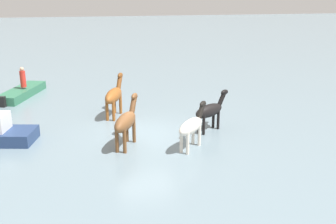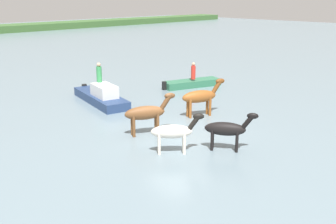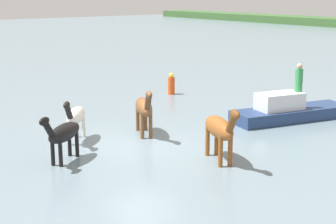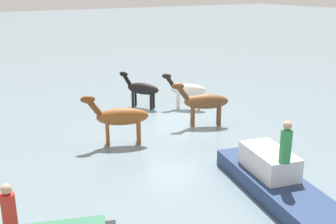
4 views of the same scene
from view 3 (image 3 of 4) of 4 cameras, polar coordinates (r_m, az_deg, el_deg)
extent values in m
plane|color=slate|center=(18.14, -3.11, -3.77)|extent=(163.77, 163.77, 0.00)
ellipsoid|color=black|center=(16.59, -11.44, -2.25)|extent=(1.37, 1.71, 0.58)
cylinder|color=black|center=(16.24, -11.86, -4.36)|extent=(0.13, 0.13, 0.95)
cylinder|color=black|center=(16.38, -12.70, -4.25)|extent=(0.13, 0.13, 0.95)
cylinder|color=black|center=(17.08, -10.09, -3.40)|extent=(0.13, 0.13, 0.95)
cylinder|color=black|center=(17.21, -10.90, -3.30)|extent=(0.13, 0.13, 0.95)
cylinder|color=black|center=(15.75, -13.18, -1.77)|extent=(0.45, 0.55, 0.63)
ellipsoid|color=black|center=(15.54, -13.59, -1.01)|extent=(0.42, 0.50, 0.25)
ellipsoid|color=brown|center=(19.32, -2.71, 0.56)|extent=(1.98, 1.34, 0.65)
cylinder|color=brown|center=(18.91, -1.95, -1.36)|extent=(0.14, 0.14, 1.06)
cylinder|color=brown|center=(18.87, -2.89, -1.41)|extent=(0.14, 0.14, 1.06)
cylinder|color=brown|center=(20.02, -2.51, -0.54)|extent=(0.14, 0.14, 1.06)
cylinder|color=brown|center=(19.97, -3.39, -0.59)|extent=(0.14, 0.14, 1.06)
cylinder|color=#50311A|center=(18.24, -2.22, 1.15)|extent=(0.63, 0.45, 0.71)
ellipsoid|color=#50311A|center=(17.99, -2.13, 1.92)|extent=(0.57, 0.43, 0.28)
ellipsoid|color=brown|center=(16.35, 5.68, -1.75)|extent=(2.05, 1.27, 0.67)
cylinder|color=brown|center=(16.03, 6.93, -4.12)|extent=(0.15, 0.15, 1.09)
cylinder|color=brown|center=(15.92, 5.86, -4.22)|extent=(0.15, 0.15, 1.09)
cylinder|color=brown|center=(17.09, 5.43, -2.98)|extent=(0.15, 0.15, 1.09)
cylinder|color=brown|center=(16.98, 4.42, -3.07)|extent=(0.15, 0.15, 1.09)
cylinder|color=brown|center=(15.30, 7.12, -1.17)|extent=(0.65, 0.44, 0.73)
ellipsoid|color=brown|center=(15.04, 7.46, -0.26)|extent=(0.59, 0.41, 0.29)
ellipsoid|color=silver|center=(18.74, -10.21, -0.41)|extent=(1.61, 1.51, 0.58)
cylinder|color=silver|center=(18.34, -10.14, -2.23)|extent=(0.13, 0.13, 0.94)
cylinder|color=silver|center=(18.41, -10.98, -2.21)|extent=(0.13, 0.13, 0.94)
cylinder|color=silver|center=(19.30, -9.37, -1.42)|extent=(0.13, 0.13, 0.94)
cylinder|color=silver|center=(19.37, -10.17, -1.40)|extent=(0.13, 0.13, 0.94)
cylinder|color=black|center=(17.80, -11.00, 0.06)|extent=(0.52, 0.50, 0.63)
ellipsoid|color=black|center=(17.58, -11.20, 0.75)|extent=(0.48, 0.46, 0.25)
cube|color=navy|center=(22.29, 13.52, -0.39)|extent=(2.61, 5.49, 0.66)
cube|color=silver|center=(21.76, 12.30, 1.18)|extent=(1.43, 2.09, 0.70)
cylinder|color=#338C4C|center=(22.07, 14.32, 3.42)|extent=(0.32, 0.32, 0.95)
sphere|color=tan|center=(21.98, 14.41, 4.95)|extent=(0.24, 0.24, 0.24)
cylinder|color=#E54C19|center=(26.99, 0.37, 2.93)|extent=(0.36, 0.36, 0.90)
sphere|color=yellow|center=(26.89, 0.37, 4.12)|extent=(0.24, 0.24, 0.24)
camera|label=1|loc=(32.35, -15.78, 14.05)|focal=41.56mm
camera|label=2|loc=(27.12, -43.29, 11.82)|focal=41.85mm
camera|label=4|loc=(24.88, 41.18, 11.47)|focal=43.76mm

